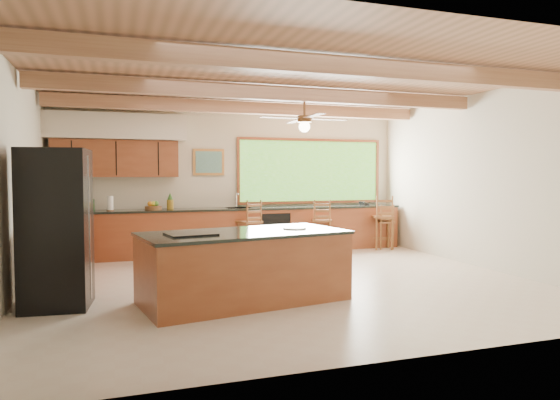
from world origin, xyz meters
name	(u,v)px	position (x,y,z in m)	size (l,w,h in m)	color
ground	(285,282)	(0.00, 0.00, 0.00)	(7.20, 7.20, 0.00)	beige
room_shell	(261,136)	(-0.17, 0.65, 2.21)	(7.27, 6.54, 3.02)	beige
counter_run	(202,234)	(-0.82, 2.52, 0.46)	(7.12, 3.10, 1.24)	brown
island	(244,266)	(-0.85, -0.89, 0.44)	(2.71, 1.62, 0.90)	brown
refrigerator	(56,229)	(-3.05, -0.48, 0.95)	(0.81, 0.80, 1.91)	black
bar_stool_a	(250,223)	(0.10, 2.39, 0.66)	(0.50, 0.50, 1.11)	brown
bar_stool_b	(323,221)	(1.64, 2.39, 0.65)	(0.50, 0.50, 1.09)	brown
bar_stool_c	(386,223)	(3.11, 2.40, 0.57)	(0.40, 0.40, 0.96)	brown
bar_stool_d	(384,218)	(3.04, 2.39, 0.68)	(0.51, 0.51, 1.15)	brown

